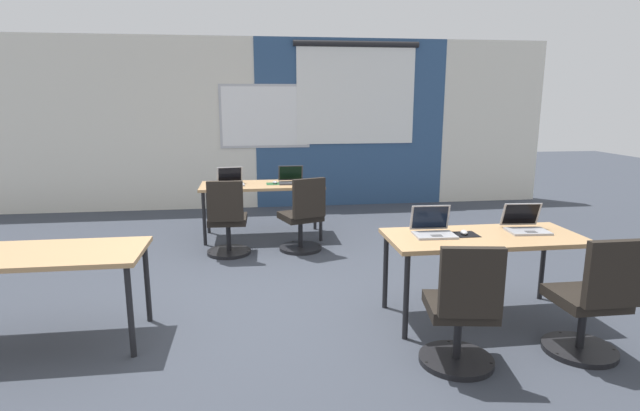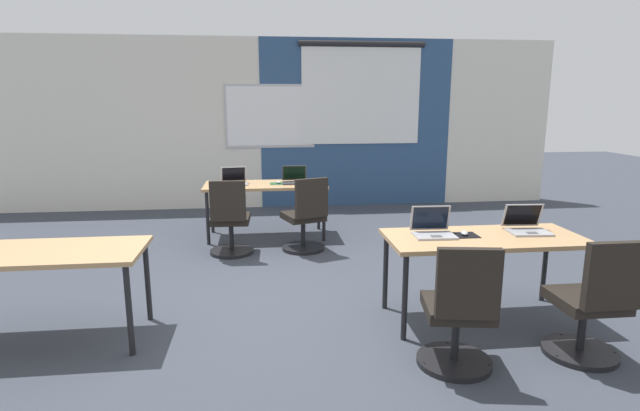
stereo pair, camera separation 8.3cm
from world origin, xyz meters
TOP-DOWN VIEW (x-y plane):
  - ground_plane at (0.00, 0.00)m, footprint 24.00×24.00m
  - back_wall_assembly at (0.05, 4.20)m, footprint 10.00×0.27m
  - desk_near_left at (-1.75, -0.60)m, footprint 1.60×0.70m
  - desk_near_right at (1.75, -0.60)m, footprint 1.60×0.70m
  - desk_far_center at (0.00, 2.20)m, footprint 1.60×0.70m
  - laptop_far_left at (-0.41, 2.21)m, footprint 0.37×0.36m
  - chair_far_left at (-0.43, 1.43)m, footprint 0.52×0.55m
  - laptop_near_right_end at (2.16, -0.51)m, footprint 0.35×0.33m
  - chair_near_right_end at (2.22, -1.34)m, footprint 0.52×0.54m
  - laptop_far_right at (0.39, 2.23)m, footprint 0.33×0.31m
  - mousepad_far_right at (0.17, 2.19)m, footprint 0.22×0.19m
  - mouse_far_right at (0.17, 2.19)m, footprint 0.08×0.11m
  - chair_far_right at (0.46, 1.48)m, footprint 0.56×0.61m
  - laptop_near_right_inner at (1.34, -0.52)m, footprint 0.34×0.29m
  - mousepad_near_right_inner at (1.60, -0.56)m, footprint 0.22×0.19m
  - mouse_near_right_inner at (1.60, -0.56)m, footprint 0.08×0.11m
  - chair_near_right_inner at (1.25, -1.37)m, footprint 0.52×0.57m

SIDE VIEW (x-z plane):
  - ground_plane at x=0.00m, z-range 0.00..0.00m
  - chair_far_left at x=-0.43m, z-range -0.08..0.84m
  - chair_near_right_end at x=2.22m, z-range -0.08..0.84m
  - chair_far_right at x=0.46m, z-range -0.08..0.84m
  - chair_near_right_inner at x=1.25m, z-range -0.08..0.84m
  - desk_near_left at x=-1.75m, z-range 0.30..1.02m
  - desk_near_right at x=1.75m, z-range 0.30..1.02m
  - desk_far_center at x=0.00m, z-range 0.30..1.02m
  - mousepad_far_right at x=0.17m, z-range 0.72..0.72m
  - mousepad_near_right_inner at x=1.60m, z-range 0.72..0.72m
  - mouse_far_right at x=0.17m, z-range 0.72..0.76m
  - mouse_near_right_inner at x=1.60m, z-range 0.72..0.76m
  - laptop_far_left at x=-0.41m, z-range 0.66..0.88m
  - laptop_far_right at x=0.39m, z-range 0.66..0.88m
  - laptop_near_right_end at x=2.16m, z-range 0.66..0.88m
  - laptop_near_right_inner at x=1.34m, z-range 0.65..0.89m
  - back_wall_assembly at x=0.05m, z-range 0.01..2.81m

